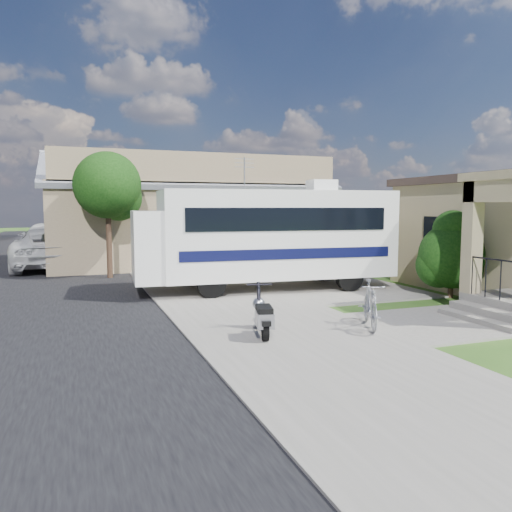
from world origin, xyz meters
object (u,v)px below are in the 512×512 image
object	(u,v)px
scooter	(262,316)
pickup_truck	(48,248)
motorhome	(267,235)
shrub	(452,253)
garden_hose	(466,311)
bicycle	(370,307)
van	(48,239)

from	to	relation	value
scooter	pickup_truck	bearing A→B (deg)	121.52
motorhome	scooter	world-z (taller)	motorhome
shrub	pickup_truck	size ratio (longest dim) A/B	0.41
shrub	motorhome	bearing A→B (deg)	146.69
shrub	garden_hose	bearing A→B (deg)	-123.00
bicycle	garden_hose	xyz separation A→B (m)	(3.02, 0.49, -0.40)
motorhome	bicycle	bearing A→B (deg)	-84.04
pickup_truck	garden_hose	world-z (taller)	pickup_truck
garden_hose	bicycle	bearing A→B (deg)	-170.82
motorhome	van	xyz separation A→B (m)	(-6.92, 15.11, -0.88)
motorhome	shrub	size ratio (longest dim) A/B	3.21
van	bicycle	bearing A→B (deg)	-61.29
garden_hose	motorhome	bearing A→B (deg)	122.49
bicycle	pickup_truck	world-z (taller)	pickup_truck
van	garden_hose	distance (m)	22.54
van	shrub	bearing A→B (deg)	-47.96
motorhome	van	distance (m)	16.64
shrub	garden_hose	size ratio (longest dim) A/B	5.68
motorhome	pickup_truck	distance (m)	10.79
pickup_truck	garden_hose	bearing A→B (deg)	123.13
bicycle	van	xyz separation A→B (m)	(-7.10, 20.62, 0.36)
motorhome	bicycle	xyz separation A→B (m)	(0.18, -5.51, -1.24)
garden_hose	scooter	bearing A→B (deg)	-176.55
scooter	motorhome	bearing A→B (deg)	81.39
shrub	van	world-z (taller)	shrub
shrub	garden_hose	world-z (taller)	shrub
motorhome	garden_hose	xyz separation A→B (m)	(3.20, -5.02, -1.64)
scooter	bicycle	xyz separation A→B (m)	(2.36, -0.16, 0.05)
scooter	bicycle	size ratio (longest dim) A/B	0.89
scooter	garden_hose	bearing A→B (deg)	17.06
van	garden_hose	size ratio (longest dim) A/B	13.41
shrub	van	xyz separation A→B (m)	(-11.44, 18.09, -0.42)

